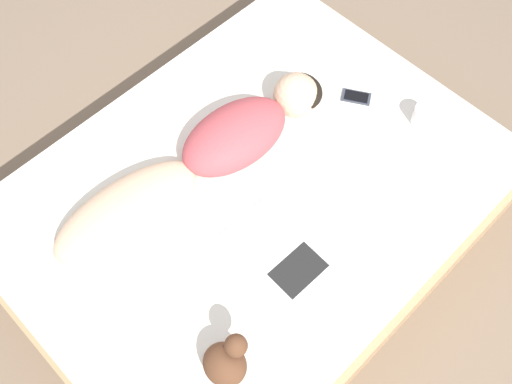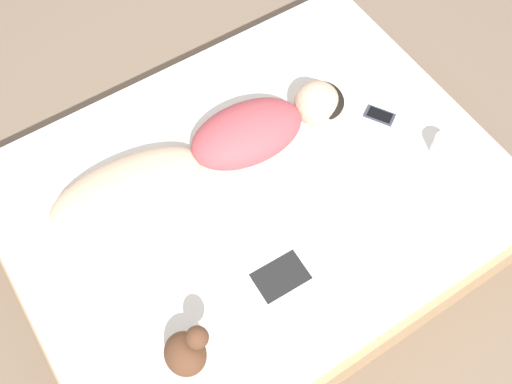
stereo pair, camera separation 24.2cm
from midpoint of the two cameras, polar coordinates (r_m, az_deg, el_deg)
name	(u,v)px [view 1 (the left image)]	position (r m, az deg, el deg)	size (l,w,h in m)	color
ground_plane	(252,233)	(2.89, -2.75, -4.13)	(12.00, 12.00, 0.00)	#7A6651
bed	(252,212)	(2.69, -2.95, -2.15)	(1.59, 2.08, 0.45)	tan
person	(207,156)	(2.49, -7.52, 3.20)	(0.40, 1.34, 0.20)	#DBB28E
open_magazine	(280,252)	(2.35, -0.67, -6.05)	(0.44, 0.30, 0.01)	silver
coffee_mug	(424,116)	(2.70, 13.23, 6.86)	(0.12, 0.09, 0.10)	white
cell_phone	(357,98)	(2.77, 7.13, 8.72)	(0.15, 0.13, 0.01)	#333842
plush_toy	(226,362)	(2.15, -6.19, -16.09)	(0.16, 0.17, 0.20)	brown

